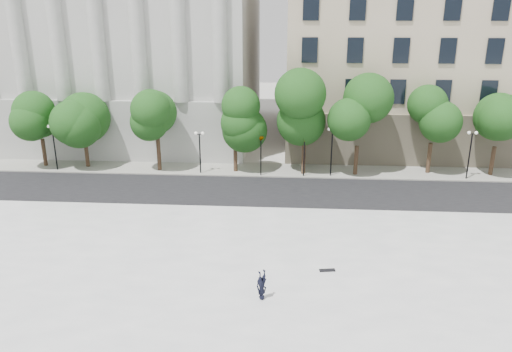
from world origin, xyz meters
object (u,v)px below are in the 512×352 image
object	(u,v)px
skateboard	(327,270)
traffic_light_west	(261,135)
person_lying	(262,295)
traffic_light_east	(305,136)

from	to	relation	value
skateboard	traffic_light_west	bearing A→B (deg)	96.08
person_lying	traffic_light_west	bearing A→B (deg)	56.15
traffic_light_west	traffic_light_east	distance (m)	3.79
traffic_light_west	skateboard	distance (m)	18.25
traffic_light_east	skateboard	distance (m)	17.65
traffic_light_west	skateboard	xyz separation A→B (m)	(4.70, -17.32, -3.27)
person_lying	skateboard	size ratio (longest dim) A/B	1.82
skateboard	person_lying	bearing A→B (deg)	-147.90
traffic_light_east	skateboard	world-z (taller)	traffic_light_east
traffic_light_west	person_lying	xyz separation A→B (m)	(1.23, -20.37, -3.10)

